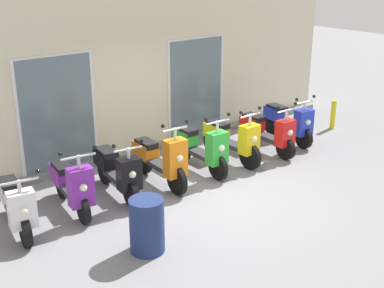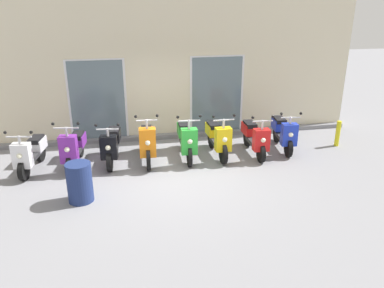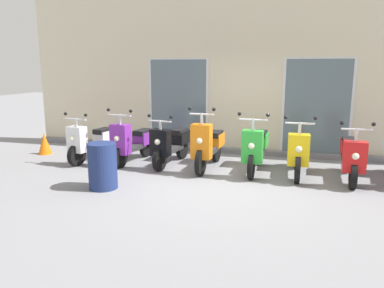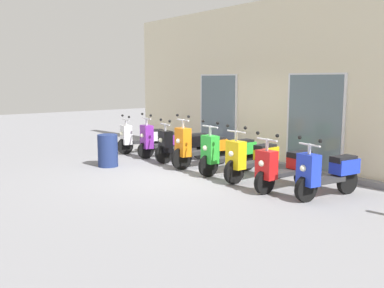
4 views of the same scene
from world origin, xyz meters
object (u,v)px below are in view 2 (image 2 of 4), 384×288
(scooter_red, at_px, (255,137))
(trash_bin, at_px, (80,182))
(scooter_orange, at_px, (147,142))
(scooter_yellow, at_px, (218,137))
(scooter_blue, at_px, (283,132))
(curb_bollard, at_px, (338,134))
(scooter_white, at_px, (31,153))
(scooter_black, at_px, (112,144))
(scooter_green, at_px, (186,139))
(scooter_purple, at_px, (74,147))

(scooter_red, relative_size, trash_bin, 1.97)
(scooter_orange, height_order, scooter_yellow, scooter_orange)
(trash_bin, bearing_deg, scooter_blue, 20.17)
(scooter_orange, xyz_separation_m, curb_bollard, (5.15, 0.05, -0.15))
(scooter_blue, bearing_deg, scooter_white, -178.72)
(scooter_orange, height_order, trash_bin, scooter_orange)
(scooter_orange, height_order, scooter_blue, scooter_orange)
(scooter_black, xyz_separation_m, scooter_orange, (0.85, -0.10, 0.04))
(scooter_black, relative_size, scooter_orange, 0.95)
(scooter_green, relative_size, trash_bin, 2.07)
(scooter_blue, bearing_deg, scooter_orange, -178.26)
(scooter_green, relative_size, scooter_red, 1.05)
(scooter_blue, bearing_deg, scooter_black, -179.91)
(scooter_green, bearing_deg, curb_bollard, 0.19)
(scooter_white, xyz_separation_m, trash_bin, (1.22, -1.72, -0.04))
(scooter_green, relative_size, scooter_blue, 1.07)
(scooter_white, height_order, scooter_yellow, scooter_yellow)
(scooter_green, xyz_separation_m, scooter_blue, (2.62, 0.07, -0.03))
(scooter_purple, relative_size, curb_bollard, 2.21)
(scooter_green, relative_size, curb_bollard, 2.38)
(curb_bollard, relative_size, trash_bin, 0.87)
(scooter_green, relative_size, scooter_yellow, 1.04)
(scooter_black, xyz_separation_m, scooter_yellow, (2.62, -0.09, 0.02))
(curb_bollard, bearing_deg, trash_bin, -164.78)
(scooter_black, height_order, scooter_yellow, scooter_yellow)
(scooter_purple, height_order, scooter_black, scooter_purple)
(scooter_green, xyz_separation_m, curb_bollard, (4.17, 0.01, -0.16))
(scooter_red, distance_m, scooter_blue, 0.87)
(scooter_purple, relative_size, scooter_black, 0.96)
(scooter_purple, bearing_deg, scooter_blue, 0.59)
(scooter_red, bearing_deg, scooter_purple, 178.53)
(scooter_orange, relative_size, scooter_blue, 1.09)
(scooter_red, bearing_deg, curb_bollard, 2.63)
(scooter_black, bearing_deg, scooter_blue, 0.09)
(scooter_red, bearing_deg, scooter_blue, 11.20)
(scooter_blue, bearing_deg, scooter_yellow, -176.82)
(scooter_white, relative_size, scooter_yellow, 0.96)
(trash_bin, bearing_deg, scooter_green, 36.13)
(scooter_black, xyz_separation_m, scooter_green, (1.82, -0.07, 0.04))
(scooter_yellow, distance_m, curb_bollard, 3.37)
(scooter_green, height_order, scooter_red, scooter_green)
(scooter_white, height_order, trash_bin, scooter_white)
(scooter_purple, distance_m, scooter_yellow, 3.51)
(scooter_black, distance_m, scooter_orange, 0.86)
(scooter_orange, xyz_separation_m, trash_bin, (-1.47, -1.75, -0.10))
(scooter_purple, height_order, trash_bin, scooter_purple)
(scooter_purple, xyz_separation_m, scooter_black, (0.88, 0.05, -0.00))
(scooter_yellow, bearing_deg, scooter_red, -4.12)
(scooter_red, bearing_deg, trash_bin, -158.11)
(scooter_blue, xyz_separation_m, trash_bin, (-5.06, -1.86, -0.07))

